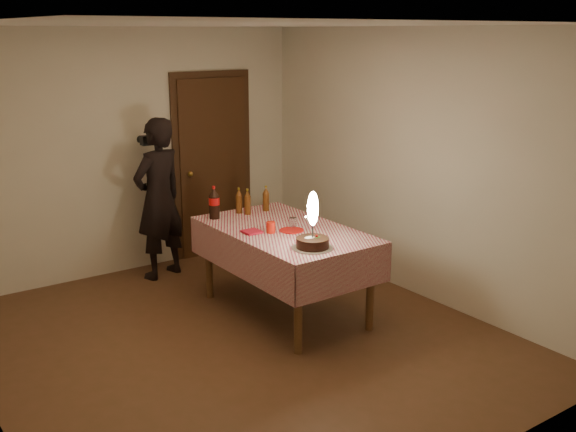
# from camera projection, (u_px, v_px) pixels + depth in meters

# --- Properties ---
(ground) EXTENTS (4.00, 4.50, 0.01)m
(ground) POSITION_uv_depth(u_px,v_px,m) (242.00, 340.00, 5.75)
(ground) COLOR brown
(ground) RESTS_ON ground
(room_shell) EXTENTS (4.04, 4.54, 2.62)m
(room_shell) POSITION_uv_depth(u_px,v_px,m) (236.00, 147.00, 5.39)
(room_shell) COLOR beige
(room_shell) RESTS_ON ground
(dining_table) EXTENTS (1.02, 1.72, 0.82)m
(dining_table) POSITION_uv_depth(u_px,v_px,m) (285.00, 240.00, 6.14)
(dining_table) COLOR brown
(dining_table) RESTS_ON ground
(birthday_cake) EXTENTS (0.34, 0.34, 0.48)m
(birthday_cake) POSITION_uv_depth(u_px,v_px,m) (313.00, 234.00, 5.54)
(birthday_cake) COLOR white
(birthday_cake) RESTS_ON dining_table
(red_plate) EXTENTS (0.22, 0.22, 0.01)m
(red_plate) POSITION_uv_depth(u_px,v_px,m) (292.00, 230.00, 6.05)
(red_plate) COLOR #BC0F0D
(red_plate) RESTS_ON dining_table
(red_cup) EXTENTS (0.08, 0.08, 0.10)m
(red_cup) POSITION_uv_depth(u_px,v_px,m) (271.00, 227.00, 5.98)
(red_cup) COLOR red
(red_cup) RESTS_ON dining_table
(clear_cup) EXTENTS (0.07, 0.07, 0.09)m
(clear_cup) POSITION_uv_depth(u_px,v_px,m) (293.00, 222.00, 6.15)
(clear_cup) COLOR white
(clear_cup) RESTS_ON dining_table
(napkin_stack) EXTENTS (0.15, 0.15, 0.02)m
(napkin_stack) POSITION_uv_depth(u_px,v_px,m) (252.00, 232.00, 5.99)
(napkin_stack) COLOR #AE1327
(napkin_stack) RESTS_ON dining_table
(cola_bottle) EXTENTS (0.10, 0.10, 0.32)m
(cola_bottle) POSITION_uv_depth(u_px,v_px,m) (214.00, 203.00, 6.41)
(cola_bottle) COLOR black
(cola_bottle) RESTS_ON dining_table
(amber_bottle_left) EXTENTS (0.06, 0.06, 0.25)m
(amber_bottle_left) POSITION_uv_depth(u_px,v_px,m) (239.00, 201.00, 6.61)
(amber_bottle_left) COLOR #582E0F
(amber_bottle_left) RESTS_ON dining_table
(amber_bottle_right) EXTENTS (0.06, 0.06, 0.25)m
(amber_bottle_right) POSITION_uv_depth(u_px,v_px,m) (266.00, 199.00, 6.70)
(amber_bottle_right) COLOR #582E0F
(amber_bottle_right) RESTS_ON dining_table
(amber_bottle_mid) EXTENTS (0.06, 0.06, 0.25)m
(amber_bottle_mid) POSITION_uv_depth(u_px,v_px,m) (248.00, 202.00, 6.57)
(amber_bottle_mid) COLOR #582E0F
(amber_bottle_mid) RESTS_ON dining_table
(photographer) EXTENTS (0.72, 0.58, 1.71)m
(photographer) POSITION_uv_depth(u_px,v_px,m) (159.00, 199.00, 7.06)
(photographer) COLOR black
(photographer) RESTS_ON ground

